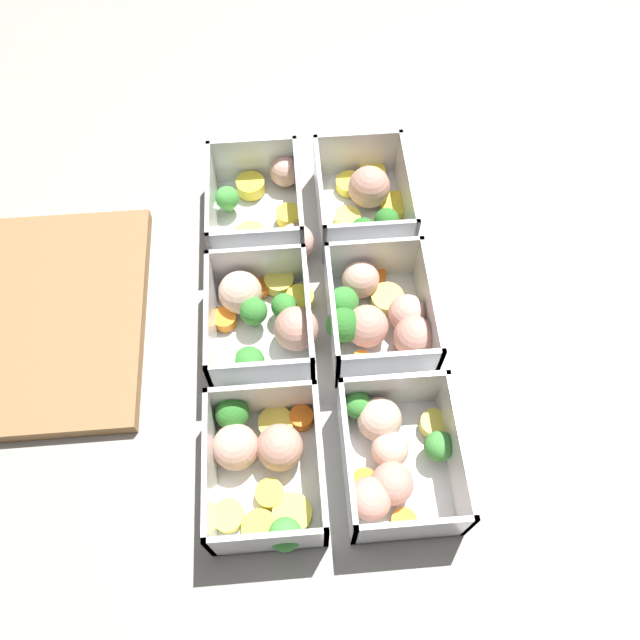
% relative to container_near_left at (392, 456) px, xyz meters
% --- Properties ---
extents(ground_plane, '(4.00, 4.00, 0.00)m').
position_rel_container_near_left_xyz_m(ground_plane, '(0.16, 0.06, -0.02)').
color(ground_plane, gray).
extents(container_near_left, '(0.14, 0.12, 0.07)m').
position_rel_container_near_left_xyz_m(container_near_left, '(0.00, 0.00, 0.00)').
color(container_near_left, white).
rests_on(container_near_left, ground_plane).
extents(container_near_center, '(0.15, 0.12, 0.07)m').
position_rel_container_near_left_xyz_m(container_near_center, '(0.16, -0.01, 0.00)').
color(container_near_center, white).
rests_on(container_near_center, ground_plane).
extents(container_near_right, '(0.15, 0.12, 0.07)m').
position_rel_container_near_left_xyz_m(container_near_right, '(0.32, -0.01, 0.00)').
color(container_near_right, white).
rests_on(container_near_right, ground_plane).
extents(container_far_left, '(0.15, 0.12, 0.07)m').
position_rel_container_near_left_xyz_m(container_far_left, '(0.00, 0.13, -0.00)').
color(container_far_left, white).
rests_on(container_far_left, ground_plane).
extents(container_far_center, '(0.16, 0.13, 0.07)m').
position_rel_container_near_left_xyz_m(container_far_center, '(0.16, 0.12, 0.00)').
color(container_far_center, white).
rests_on(container_far_center, ground_plane).
extents(container_far_right, '(0.17, 0.13, 0.07)m').
position_rel_container_near_left_xyz_m(container_far_right, '(0.32, 0.11, -0.00)').
color(container_far_right, white).
rests_on(container_far_right, ground_plane).
extents(cutting_board, '(0.28, 0.18, 0.02)m').
position_rel_container_near_left_xyz_m(cutting_board, '(0.19, 0.34, -0.02)').
color(cutting_board, olive).
rests_on(cutting_board, ground_plane).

